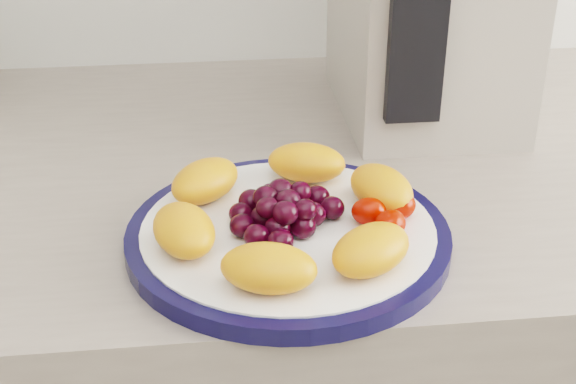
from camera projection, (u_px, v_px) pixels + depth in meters
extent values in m
cylinder|color=#0B0C34|center=(288.00, 237.00, 0.67)|extent=(0.27, 0.27, 0.01)
cylinder|color=white|center=(288.00, 236.00, 0.67)|extent=(0.25, 0.25, 0.02)
cube|color=black|center=(420.00, 2.00, 0.74)|extent=(0.05, 0.02, 0.24)
ellipsoid|color=orange|center=(381.00, 188.00, 0.69)|extent=(0.07, 0.08, 0.03)
ellipsoid|color=orange|center=(307.00, 162.00, 0.74)|extent=(0.08, 0.07, 0.03)
ellipsoid|color=orange|center=(205.00, 181.00, 0.70)|extent=(0.08, 0.09, 0.03)
ellipsoid|color=orange|center=(184.00, 230.00, 0.63)|extent=(0.06, 0.08, 0.03)
ellipsoid|color=orange|center=(269.00, 268.00, 0.58)|extent=(0.08, 0.06, 0.03)
ellipsoid|color=orange|center=(371.00, 250.00, 0.60)|extent=(0.09, 0.08, 0.03)
ellipsoid|color=black|center=(288.00, 217.00, 0.66)|extent=(0.02, 0.02, 0.02)
ellipsoid|color=black|center=(313.00, 214.00, 0.66)|extent=(0.02, 0.02, 0.02)
ellipsoid|color=black|center=(298.00, 206.00, 0.68)|extent=(0.02, 0.02, 0.02)
ellipsoid|color=black|center=(274.00, 207.00, 0.68)|extent=(0.02, 0.02, 0.02)
ellipsoid|color=black|center=(263.00, 217.00, 0.66)|extent=(0.02, 0.02, 0.02)
ellipsoid|color=black|center=(278.00, 228.00, 0.65)|extent=(0.02, 0.02, 0.02)
ellipsoid|color=black|center=(303.00, 227.00, 0.65)|extent=(0.02, 0.02, 0.02)
ellipsoid|color=black|center=(332.00, 208.00, 0.68)|extent=(0.02, 0.02, 0.02)
ellipsoid|color=black|center=(317.00, 198.00, 0.69)|extent=(0.02, 0.02, 0.02)
ellipsoid|color=black|center=(295.00, 195.00, 0.70)|extent=(0.02, 0.02, 0.02)
ellipsoid|color=black|center=(271.00, 195.00, 0.70)|extent=(0.02, 0.02, 0.02)
ellipsoid|color=black|center=(251.00, 201.00, 0.68)|extent=(0.02, 0.02, 0.02)
ellipsoid|color=black|center=(241.00, 214.00, 0.67)|extent=(0.02, 0.02, 0.02)
ellipsoid|color=black|center=(242.00, 226.00, 0.65)|extent=(0.02, 0.02, 0.02)
ellipsoid|color=black|center=(257.00, 236.00, 0.64)|extent=(0.02, 0.02, 0.02)
ellipsoid|color=black|center=(281.00, 242.00, 0.63)|extent=(0.02, 0.02, 0.02)
ellipsoid|color=black|center=(288.00, 201.00, 0.66)|extent=(0.02, 0.02, 0.02)
ellipsoid|color=black|center=(300.00, 192.00, 0.67)|extent=(0.02, 0.02, 0.02)
ellipsoid|color=black|center=(280.00, 191.00, 0.67)|extent=(0.02, 0.02, 0.02)
ellipsoid|color=black|center=(266.00, 198.00, 0.66)|extent=(0.02, 0.02, 0.02)
ellipsoid|color=black|center=(268.00, 208.00, 0.65)|extent=(0.02, 0.02, 0.02)
ellipsoid|color=black|center=(285.00, 213.00, 0.64)|extent=(0.02, 0.02, 0.02)
ellipsoid|color=black|center=(305.00, 210.00, 0.64)|extent=(0.02, 0.02, 0.02)
ellipsoid|color=red|center=(369.00, 211.00, 0.67)|extent=(0.03, 0.03, 0.02)
ellipsoid|color=red|center=(399.00, 206.00, 0.68)|extent=(0.04, 0.03, 0.02)
ellipsoid|color=red|center=(390.00, 224.00, 0.65)|extent=(0.04, 0.04, 0.02)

